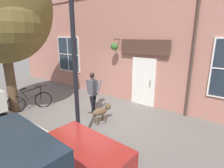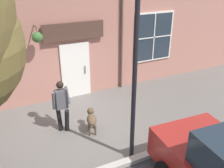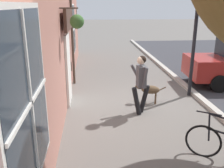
% 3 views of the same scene
% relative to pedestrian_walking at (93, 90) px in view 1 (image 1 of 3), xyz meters
% --- Properties ---
extents(ground_plane, '(90.00, 90.00, 0.00)m').
position_rel_pedestrian_walking_xyz_m(ground_plane, '(0.13, 0.36, -0.99)').
color(ground_plane, '#66605B').
extents(storefront_facade, '(0.95, 18.00, 4.97)m').
position_rel_pedestrian_walking_xyz_m(storefront_facade, '(-2.21, 0.37, 1.50)').
color(storefront_facade, '#B27566').
rests_on(storefront_facade, ground_plane).
extents(pedestrian_walking, '(0.55, 0.55, 1.66)m').
position_rel_pedestrian_walking_xyz_m(pedestrian_walking, '(0.00, 0.00, 0.00)').
color(pedestrian_walking, black).
rests_on(pedestrian_walking, ground_plane).
extents(dog_on_leash, '(0.95, 0.43, 0.67)m').
position_rel_pedestrian_walking_xyz_m(dog_on_leash, '(0.40, 0.76, -0.55)').
color(dog_on_leash, brown).
rests_on(dog_on_leash, ground_plane).
extents(street_tree_by_curb, '(3.75, 3.44, 6.11)m').
position_rel_pedestrian_walking_xyz_m(street_tree_by_curb, '(1.84, -2.57, 2.90)').
color(street_tree_by_curb, brown).
rests_on(street_tree_by_curb, ground_plane).
extents(leaning_bicycle, '(1.59, 0.78, 1.01)m').
position_rel_pedestrian_walking_xyz_m(leaning_bicycle, '(1.32, -2.35, -0.61)').
color(leaning_bicycle, black).
rests_on(leaning_bicycle, ground_plane).
extents(street_lamp, '(0.32, 0.32, 5.18)m').
position_rel_pedestrian_walking_xyz_m(street_lamp, '(1.94, 1.28, 2.37)').
color(street_lamp, black).
rests_on(street_lamp, ground_plane).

